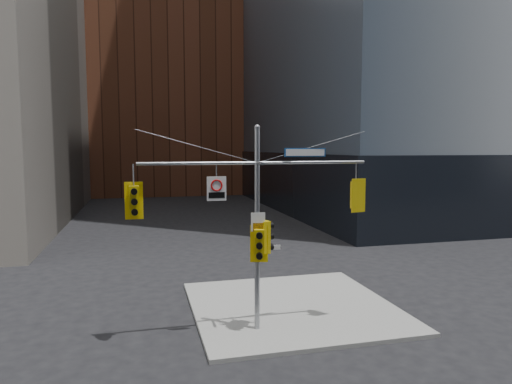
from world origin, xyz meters
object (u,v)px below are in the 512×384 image
traffic_light_west_arm (134,201)px  traffic_light_east_arm (356,195)px  traffic_light_pole_front (259,245)px  regulatory_sign_arm (217,188)px  signal_assembly (257,209)px  traffic_light_pole_side (266,237)px  street_sign_blade (305,152)px

traffic_light_west_arm → traffic_light_east_arm: 7.80m
traffic_light_pole_front → regulatory_sign_arm: (-1.41, 0.25, 1.96)m
signal_assembly → traffic_light_pole_front: (0.00, -0.27, -1.20)m
traffic_light_east_arm → traffic_light_pole_side: size_ratio=1.07×
signal_assembly → street_sign_blade: 2.60m
regulatory_sign_arm → traffic_light_west_arm: bearing=179.2°
regulatory_sign_arm → street_sign_blade: bearing=0.4°
traffic_light_west_arm → traffic_light_pole_front: (4.09, -0.28, -1.58)m
signal_assembly → traffic_light_east_arm: 3.73m
traffic_light_east_arm → traffic_light_pole_front: traffic_light_east_arm is taller
traffic_light_pole_side → traffic_light_pole_front: 0.48m
signal_assembly → traffic_light_east_arm: (3.71, 0.00, 0.38)m
traffic_light_pole_side → traffic_light_pole_front: traffic_light_pole_side is taller
traffic_light_east_arm → regulatory_sign_arm: 5.13m
traffic_light_pole_front → regulatory_sign_arm: size_ratio=1.59×
traffic_light_pole_side → regulatory_sign_arm: bearing=77.6°
street_sign_blade → regulatory_sign_arm: size_ratio=1.93×
traffic_light_west_arm → traffic_light_pole_front: 4.40m
traffic_light_east_arm → street_sign_blade: street_sign_blade is taller
street_sign_blade → traffic_light_west_arm: bearing=173.8°
traffic_light_pole_side → regulatory_sign_arm: regulatory_sign_arm is taller
signal_assembly → traffic_light_pole_front: 1.23m
traffic_light_west_arm → street_sign_blade: street_sign_blade is taller
traffic_light_west_arm → regulatory_sign_arm: 2.71m
regulatory_sign_arm → traffic_light_pole_side: bearing=1.2°
traffic_light_pole_front → street_sign_blade: 3.59m
traffic_light_west_arm → regulatory_sign_arm: (2.68, -0.03, 0.38)m
street_sign_blade → regulatory_sign_arm: 3.36m
signal_assembly → traffic_light_west_arm: (-4.09, 0.01, 0.38)m
traffic_light_east_arm → traffic_light_west_arm: bearing=-9.7°
signal_assembly → regulatory_sign_arm: 1.60m
traffic_light_east_arm → street_sign_blade: size_ratio=0.77×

